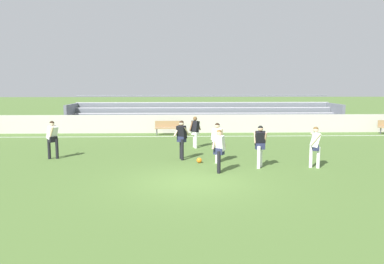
{
  "coord_description": "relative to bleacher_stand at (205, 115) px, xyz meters",
  "views": [
    {
      "loc": [
        -0.41,
        -12.45,
        3.29
      ],
      "look_at": [
        0.17,
        5.11,
        1.03
      ],
      "focal_mm": 35.6,
      "sensor_mm": 36.0,
      "label": 1
    }
  ],
  "objects": [
    {
      "name": "field_line_sideline",
      "position": [
        -1.44,
        -4.58,
        -0.98
      ],
      "size": [
        44.0,
        0.12,
        0.01
      ],
      "primitive_type": "cube",
      "color": "white",
      "rests_on": "ground"
    },
    {
      "name": "bleacher_stand",
      "position": [
        0.0,
        0.0,
        0.0
      ],
      "size": [
        19.62,
        3.56,
        2.36
      ],
      "color": "#B2B2B7",
      "rests_on": "ground"
    },
    {
      "name": "soccer_ball",
      "position": [
        -1.04,
        -12.54,
        -0.87
      ],
      "size": [
        0.22,
        0.22,
        0.22
      ],
      "primitive_type": "sphere",
      "color": "orange",
      "rests_on": "ground"
    },
    {
      "name": "sideline_wall",
      "position": [
        -1.44,
        -2.83,
        -0.38
      ],
      "size": [
        48.0,
        0.16,
        1.2
      ],
      "primitive_type": "cube",
      "color": "#BCB7AD",
      "rests_on": "ground"
    },
    {
      "name": "player_dark_wide_left",
      "position": [
        -1.77,
        -11.78,
        0.03
      ],
      "size": [
        0.72,
        0.48,
        1.7
      ],
      "color": "black",
      "rests_on": "ground"
    },
    {
      "name": "player_white_overlapping",
      "position": [
        -0.41,
        -14.27,
        -0.03
      ],
      "size": [
        0.58,
        0.48,
        1.61
      ],
      "color": "black",
      "rests_on": "ground"
    },
    {
      "name": "player_white_on_ball",
      "position": [
        -0.29,
        -12.45,
        0.01
      ],
      "size": [
        0.57,
        0.45,
        1.66
      ],
      "color": "white",
      "rests_on": "ground"
    },
    {
      "name": "bench_centre_sideline",
      "position": [
        -2.52,
        -3.88,
        -0.44
      ],
      "size": [
        1.8,
        0.4,
        0.9
      ],
      "color": "#99754C",
      "rests_on": "ground"
    },
    {
      "name": "player_white_dropping_back",
      "position": [
        -7.39,
        -11.45,
        0.01
      ],
      "size": [
        0.53,
        0.66,
        1.67
      ],
      "color": "black",
      "rests_on": "ground"
    },
    {
      "name": "player_white_trailing_run",
      "position": [
        3.41,
        -13.61,
        -0.02
      ],
      "size": [
        0.5,
        0.5,
        1.62
      ],
      "color": "white",
      "rests_on": "ground"
    },
    {
      "name": "player_dark_pressing_high",
      "position": [
        -1.06,
        -8.77,
        -0.03
      ],
      "size": [
        0.64,
        0.49,
        1.61
      ],
      "color": "white",
      "rests_on": "ground"
    },
    {
      "name": "player_dark_challenging",
      "position": [
        1.28,
        -13.49,
        0.01
      ],
      "size": [
        0.45,
        0.55,
        1.66
      ],
      "color": "white",
      "rests_on": "ground"
    },
    {
      "name": "ground_plane",
      "position": [
        -1.44,
        -15.57,
        -0.98
      ],
      "size": [
        160.0,
        160.0,
        0.0
      ],
      "primitive_type": "plane",
      "color": "#4C6B30"
    }
  ]
}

